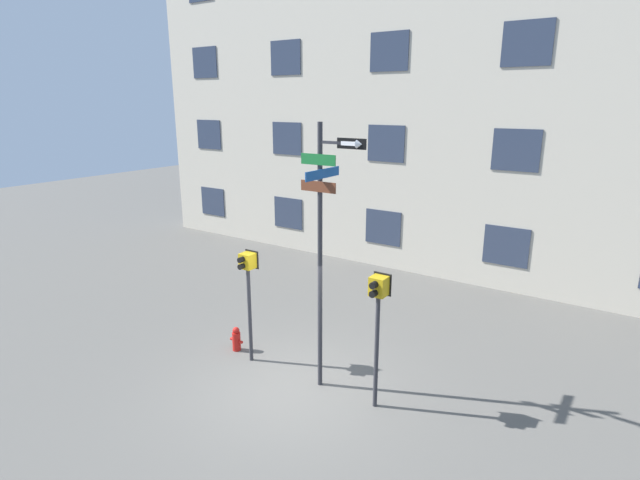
{
  "coord_description": "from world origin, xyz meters",
  "views": [
    {
      "loc": [
        5.31,
        -6.84,
        5.45
      ],
      "look_at": [
        0.37,
        0.47,
        2.99
      ],
      "focal_mm": 28.0,
      "sensor_mm": 36.0,
      "label": 1
    }
  ],
  "objects_px": {
    "street_sign_pole": "(323,238)",
    "pedestrian_signal_left": "(248,279)",
    "pedestrian_signal_right": "(378,307)",
    "fire_hydrant": "(236,339)"
  },
  "relations": [
    {
      "from": "street_sign_pole",
      "to": "pedestrian_signal_right",
      "type": "height_order",
      "value": "street_sign_pole"
    },
    {
      "from": "street_sign_pole",
      "to": "fire_hydrant",
      "type": "xyz_separation_m",
      "value": [
        -2.43,
        0.13,
        -2.78
      ]
    },
    {
      "from": "pedestrian_signal_right",
      "to": "fire_hydrant",
      "type": "height_order",
      "value": "pedestrian_signal_right"
    },
    {
      "from": "pedestrian_signal_right",
      "to": "fire_hydrant",
      "type": "relative_size",
      "value": 4.57
    },
    {
      "from": "street_sign_pole",
      "to": "fire_hydrant",
      "type": "relative_size",
      "value": 9.09
    },
    {
      "from": "pedestrian_signal_left",
      "to": "pedestrian_signal_right",
      "type": "height_order",
      "value": "pedestrian_signal_right"
    },
    {
      "from": "pedestrian_signal_right",
      "to": "fire_hydrant",
      "type": "distance_m",
      "value": 4.0
    },
    {
      "from": "pedestrian_signal_left",
      "to": "fire_hydrant",
      "type": "height_order",
      "value": "pedestrian_signal_left"
    },
    {
      "from": "pedestrian_signal_right",
      "to": "street_sign_pole",
      "type": "bearing_deg",
      "value": 178.38
    },
    {
      "from": "street_sign_pole",
      "to": "pedestrian_signal_left",
      "type": "relative_size",
      "value": 2.07
    }
  ]
}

